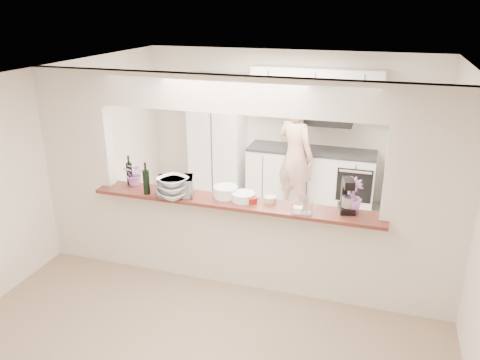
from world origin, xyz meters
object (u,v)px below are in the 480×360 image
at_px(stand_mixer, 347,196).
at_px(person, 295,157).
at_px(toaster_oven, 176,187).
at_px(refrigerator, 413,165).

relative_size(stand_mixer, person, 0.20).
bearing_deg(person, toaster_oven, 96.28).
bearing_deg(toaster_oven, person, 47.52).
relative_size(toaster_oven, person, 0.22).
distance_m(toaster_oven, person, 2.60).
relative_size(refrigerator, toaster_oven, 4.19).
xyz_separation_m(refrigerator, toaster_oven, (-2.75, -2.75, 0.35)).
height_order(toaster_oven, stand_mixer, stand_mixer).
bearing_deg(toaster_oven, refrigerator, 24.21).
bearing_deg(refrigerator, person, -168.97).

